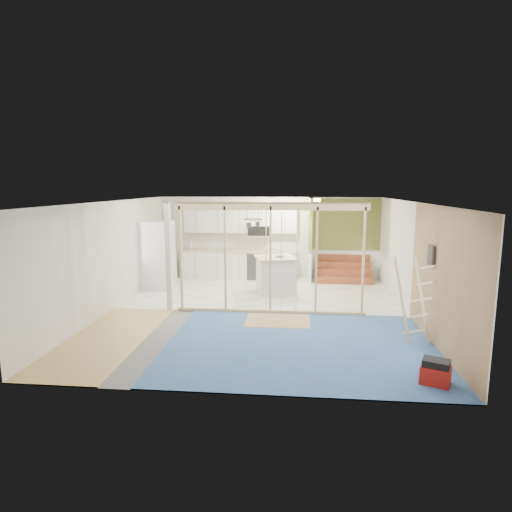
# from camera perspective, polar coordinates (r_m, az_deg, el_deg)

# --- Properties ---
(room) EXTENTS (7.01, 8.01, 2.61)m
(room) POSITION_cam_1_polar(r_m,az_deg,el_deg) (9.84, 0.20, -0.33)
(room) COLOR slate
(room) RESTS_ON ground
(floor_overlays) EXTENTS (7.00, 8.00, 0.03)m
(floor_overlays) POSITION_cam_1_polar(r_m,az_deg,el_deg) (10.19, 0.64, -7.45)
(floor_overlays) COLOR white
(floor_overlays) RESTS_ON room
(stud_frame) EXTENTS (4.66, 0.14, 2.60)m
(stud_frame) POSITION_cam_1_polar(r_m,az_deg,el_deg) (9.82, -1.21, 1.36)
(stud_frame) COLOR beige
(stud_frame) RESTS_ON room
(base_cabinets) EXTENTS (4.45, 2.24, 0.93)m
(base_cabinets) POSITION_cam_1_polar(r_m,az_deg,el_deg) (13.49, -5.29, -1.31)
(base_cabinets) COLOR white
(base_cabinets) RESTS_ON room
(upper_cabinets) EXTENTS (3.60, 0.41, 0.85)m
(upper_cabinets) POSITION_cam_1_polar(r_m,az_deg,el_deg) (13.63, -1.84, 4.58)
(upper_cabinets) COLOR white
(upper_cabinets) RESTS_ON room
(green_partition) EXTENTS (2.25, 1.51, 2.60)m
(green_partition) POSITION_cam_1_polar(r_m,az_deg,el_deg) (13.52, 10.32, 0.65)
(green_partition) COLOR olive
(green_partition) RESTS_ON room
(pot_rack) EXTENTS (0.52, 0.52, 0.72)m
(pot_rack) POSITION_cam_1_polar(r_m,az_deg,el_deg) (11.65, -0.44, 4.64)
(pot_rack) COLOR black
(pot_rack) RESTS_ON room
(sheathing_panel) EXTENTS (0.02, 4.00, 2.60)m
(sheathing_panel) POSITION_cam_1_polar(r_m,az_deg,el_deg) (8.25, 23.66, -3.03)
(sheathing_panel) COLOR tan
(sheathing_panel) RESTS_ON room
(electrical_panel) EXTENTS (0.04, 0.30, 0.40)m
(electrical_panel) POSITION_cam_1_polar(r_m,az_deg,el_deg) (8.73, 22.29, 0.05)
(electrical_panel) COLOR #3B3B40
(electrical_panel) RESTS_ON room
(ceiling_light) EXTENTS (0.32, 0.32, 0.08)m
(ceiling_light) POSITION_cam_1_polar(r_m,az_deg,el_deg) (12.67, 7.85, 7.40)
(ceiling_light) COLOR #FFEABF
(ceiling_light) RESTS_ON room
(fridge) EXTENTS (0.87, 0.84, 1.95)m
(fridge) POSITION_cam_1_polar(r_m,az_deg,el_deg) (12.63, -12.92, 0.11)
(fridge) COLOR silver
(fridge) RESTS_ON room
(island) EXTENTS (1.27, 1.27, 1.03)m
(island) POSITION_cam_1_polar(r_m,az_deg,el_deg) (11.83, 2.58, -2.58)
(island) COLOR silver
(island) RESTS_ON room
(bowl) EXTENTS (0.28, 0.28, 0.07)m
(bowl) POSITION_cam_1_polar(r_m,az_deg,el_deg) (11.73, 3.21, 0.06)
(bowl) COLOR silver
(bowl) RESTS_ON island
(soap_bottle_a) EXTENTS (0.15, 0.15, 0.32)m
(soap_bottle_a) POSITION_cam_1_polar(r_m,az_deg,el_deg) (13.85, -8.75, 1.52)
(soap_bottle_a) COLOR #B6BCCB
(soap_bottle_a) RESTS_ON base_cabinets
(soap_bottle_b) EXTENTS (0.11, 0.11, 0.20)m
(soap_bottle_b) POSITION_cam_1_polar(r_m,az_deg,el_deg) (13.55, 4.62, 1.17)
(soap_bottle_b) COLOR silver
(soap_bottle_b) RESTS_ON base_cabinets
(toolbox) EXTENTS (0.51, 0.46, 0.40)m
(toolbox) POSITION_cam_1_polar(r_m,az_deg,el_deg) (7.16, 22.83, -14.16)
(toolbox) COLOR maroon
(toolbox) RESTS_ON room
(ladder) EXTENTS (0.89, 0.05, 1.65)m
(ladder) POSITION_cam_1_polar(r_m,az_deg,el_deg) (8.54, 20.38, -5.57)
(ladder) COLOR beige
(ladder) RESTS_ON room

